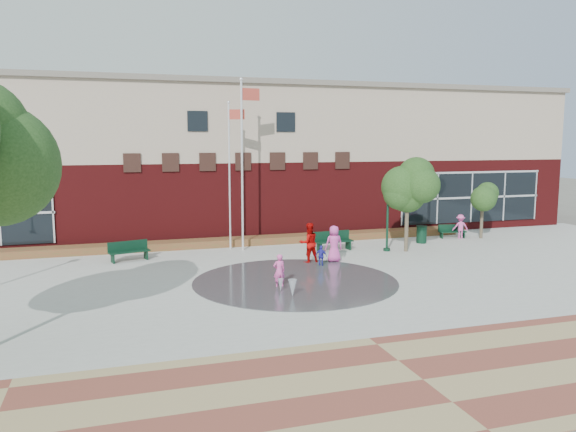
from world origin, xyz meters
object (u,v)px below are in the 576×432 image
object	(u,v)px
flagpole_right	(243,155)
trash_can	(422,234)
bench_left	(129,255)
child_splash	(279,271)
flagpole_left	(230,168)

from	to	relation	value
flagpole_right	trash_can	distance (m)	11.03
bench_left	child_splash	size ratio (longest dim) A/B	1.50
flagpole_left	flagpole_right	size ratio (longest dim) A/B	0.87
flagpole_left	child_splash	xyz separation A→B (m)	(0.25, -8.22, -3.66)
trash_can	flagpole_right	bearing A→B (deg)	174.46
bench_left	trash_can	bearing A→B (deg)	-15.03
flagpole_left	trash_can	bearing A→B (deg)	14.77
flagpole_left	trash_can	size ratio (longest dim) A/B	7.79
flagpole_left	child_splash	world-z (taller)	flagpole_left
flagpole_left	flagpole_right	world-z (taller)	flagpole_right
flagpole_right	child_splash	distance (m)	8.89
bench_left	child_splash	bearing A→B (deg)	-65.90
flagpole_left	bench_left	world-z (taller)	flagpole_left
child_splash	trash_can	bearing A→B (deg)	-149.28
flagpole_left	bench_left	xyz separation A→B (m)	(-5.27, -1.50, -4.02)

